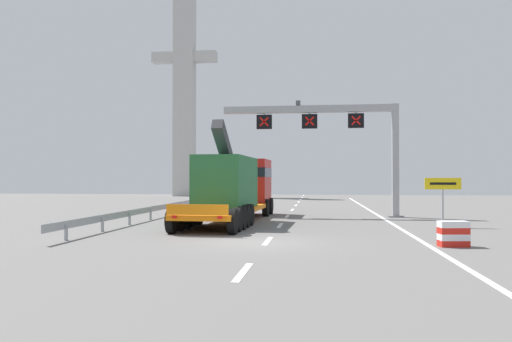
{
  "coord_description": "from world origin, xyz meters",
  "views": [
    {
      "loc": [
        2.26,
        -18.66,
        2.39
      ],
      "look_at": [
        -1.25,
        10.03,
        2.83
      ],
      "focal_mm": 35.13,
      "sensor_mm": 36.0,
      "label": 1
    }
  ],
  "objects_px": {
    "overhead_lane_gantry": "(335,127)",
    "exit_sign_yellow": "(443,189)",
    "bridge_pylon_distant": "(184,81)",
    "heavy_haul_truck_orange": "(236,186)",
    "crash_barrier_striped": "(453,234)"
  },
  "relations": [
    {
      "from": "overhead_lane_gantry",
      "to": "exit_sign_yellow",
      "type": "relative_size",
      "value": 4.64
    },
    {
      "from": "exit_sign_yellow",
      "to": "bridge_pylon_distant",
      "type": "bearing_deg",
      "value": 120.43
    },
    {
      "from": "bridge_pylon_distant",
      "to": "exit_sign_yellow",
      "type": "bearing_deg",
      "value": -59.57
    },
    {
      "from": "heavy_haul_truck_orange",
      "to": "crash_barrier_striped",
      "type": "xyz_separation_m",
      "value": [
        9.39,
        -10.2,
        -1.54
      ]
    },
    {
      "from": "heavy_haul_truck_orange",
      "to": "exit_sign_yellow",
      "type": "bearing_deg",
      "value": -14.24
    },
    {
      "from": "exit_sign_yellow",
      "to": "bridge_pylon_distant",
      "type": "xyz_separation_m",
      "value": [
        -24.41,
        41.57,
        13.99
      ]
    },
    {
      "from": "heavy_haul_truck_orange",
      "to": "crash_barrier_striped",
      "type": "relative_size",
      "value": 13.32
    },
    {
      "from": "overhead_lane_gantry",
      "to": "heavy_haul_truck_orange",
      "type": "bearing_deg",
      "value": -148.89
    },
    {
      "from": "heavy_haul_truck_orange",
      "to": "overhead_lane_gantry",
      "type": "bearing_deg",
      "value": 31.11
    },
    {
      "from": "crash_barrier_striped",
      "to": "bridge_pylon_distant",
      "type": "distance_m",
      "value": 56.28
    },
    {
      "from": "exit_sign_yellow",
      "to": "crash_barrier_striped",
      "type": "height_order",
      "value": "exit_sign_yellow"
    },
    {
      "from": "exit_sign_yellow",
      "to": "heavy_haul_truck_orange",
      "type": "bearing_deg",
      "value": 165.76
    },
    {
      "from": "exit_sign_yellow",
      "to": "bridge_pylon_distant",
      "type": "height_order",
      "value": "bridge_pylon_distant"
    },
    {
      "from": "heavy_haul_truck_orange",
      "to": "bridge_pylon_distant",
      "type": "bearing_deg",
      "value": 109.28
    },
    {
      "from": "exit_sign_yellow",
      "to": "crash_barrier_striped",
      "type": "relative_size",
      "value": 2.29
    }
  ]
}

